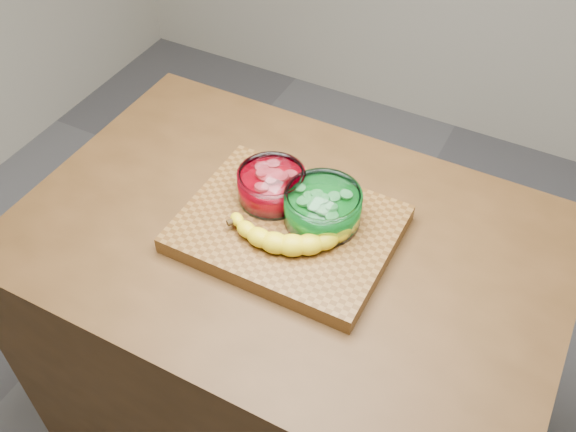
% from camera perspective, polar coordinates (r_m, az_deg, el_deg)
% --- Properties ---
extents(ground, '(3.50, 3.50, 0.00)m').
position_cam_1_polar(ground, '(2.15, 0.00, -18.09)').
color(ground, '#57575C').
rests_on(ground, ground).
extents(counter, '(1.20, 0.80, 0.90)m').
position_cam_1_polar(counter, '(1.76, 0.00, -11.64)').
color(counter, '#4C3016').
rests_on(counter, ground).
extents(cutting_board, '(0.45, 0.35, 0.04)m').
position_cam_1_polar(cutting_board, '(1.39, 0.00, -1.15)').
color(cutting_board, brown).
rests_on(cutting_board, counter).
extents(bowl_red, '(0.15, 0.15, 0.07)m').
position_cam_1_polar(bowl_red, '(1.41, -1.46, 2.71)').
color(bowl_red, white).
rests_on(bowl_red, cutting_board).
extents(bowl_green, '(0.16, 0.16, 0.08)m').
position_cam_1_polar(bowl_green, '(1.35, 3.10, 0.75)').
color(bowl_green, white).
rests_on(bowl_green, cutting_board).
extents(banana, '(0.29, 0.19, 0.04)m').
position_cam_1_polar(banana, '(1.34, 0.28, -0.82)').
color(banana, yellow).
rests_on(banana, cutting_board).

